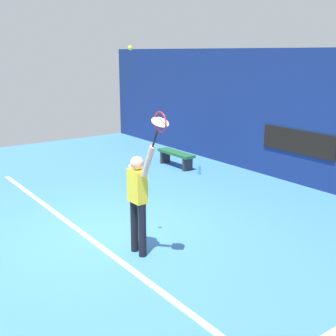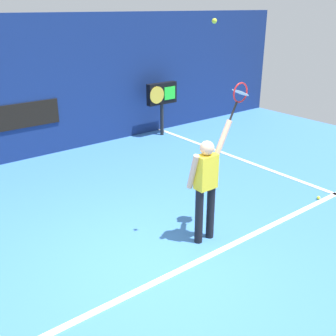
% 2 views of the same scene
% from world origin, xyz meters
% --- Properties ---
extents(ground_plane, '(18.00, 18.00, 0.00)m').
position_xyz_m(ground_plane, '(0.00, 0.00, 0.00)').
color(ground_plane, '#3870B2').
extents(back_wall, '(18.00, 0.20, 3.41)m').
position_xyz_m(back_wall, '(0.00, 5.61, 1.70)').
color(back_wall, navy).
rests_on(back_wall, ground_plane).
extents(sponsor_banner_center, '(2.20, 0.03, 0.60)m').
position_xyz_m(sponsor_banner_center, '(0.00, 5.49, 1.10)').
color(sponsor_banner_center, black).
extents(court_baseline, '(10.00, 0.10, 0.01)m').
position_xyz_m(court_baseline, '(0.00, -0.38, 0.01)').
color(court_baseline, white).
rests_on(court_baseline, ground_plane).
extents(tennis_player, '(0.74, 0.31, 1.95)m').
position_xyz_m(tennis_player, '(1.08, 0.04, 1.01)').
color(tennis_player, black).
rests_on(tennis_player, ground_plane).
extents(tennis_racket, '(0.42, 0.27, 0.62)m').
position_xyz_m(tennis_racket, '(1.71, 0.03, 2.30)').
color(tennis_racket, black).
extents(tennis_ball, '(0.07, 0.07, 0.07)m').
position_xyz_m(tennis_ball, '(1.05, -0.03, 3.37)').
color(tennis_ball, '#CCE033').
extents(court_bench, '(1.40, 0.36, 0.45)m').
position_xyz_m(court_bench, '(-3.19, 4.04, 0.34)').
color(court_bench, '#1E592D').
rests_on(court_bench, ground_plane).
extents(water_bottle, '(0.07, 0.07, 0.24)m').
position_xyz_m(water_bottle, '(-2.12, 4.04, 0.12)').
color(water_bottle, '#338CD8').
rests_on(water_bottle, ground_plane).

